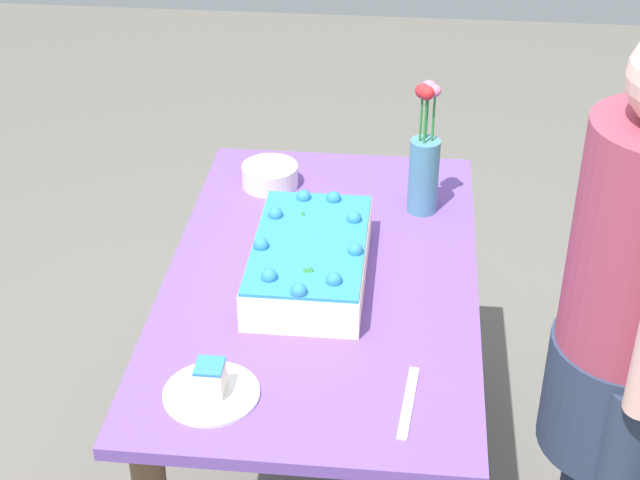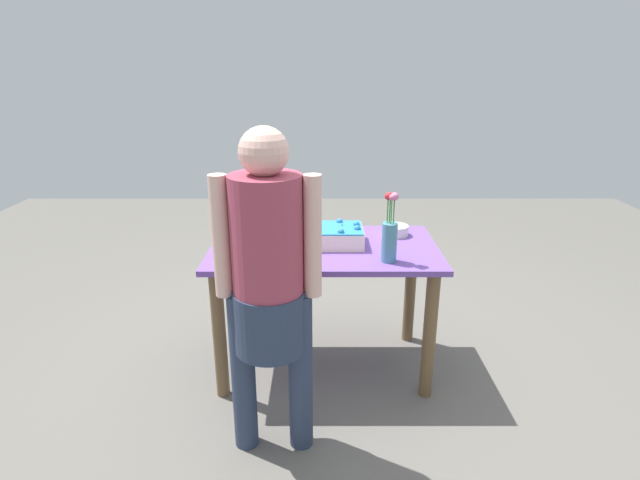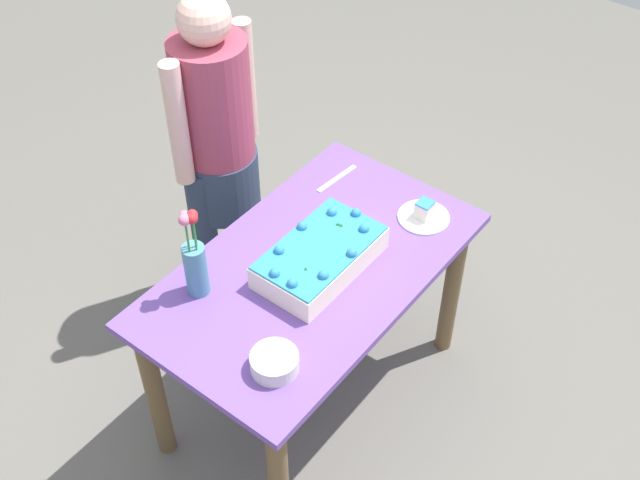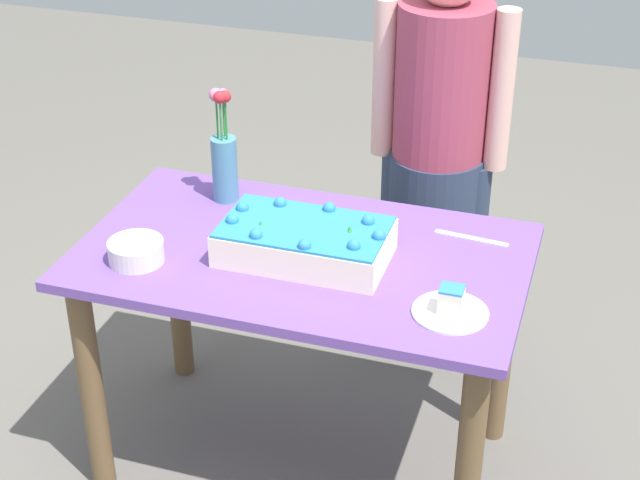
# 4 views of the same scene
# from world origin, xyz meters

# --- Properties ---
(ground_plane) EXTENTS (8.00, 8.00, 0.00)m
(ground_plane) POSITION_xyz_m (0.00, 0.00, 0.00)
(ground_plane) COLOR #625E58
(dining_table) EXTENTS (1.26, 0.74, 0.76)m
(dining_table) POSITION_xyz_m (0.00, 0.00, 0.62)
(dining_table) COLOR #6C48A3
(dining_table) RESTS_ON ground_plane
(sheet_cake) EXTENTS (0.46, 0.26, 0.12)m
(sheet_cake) POSITION_xyz_m (0.02, -0.03, 0.81)
(sheet_cake) COLOR #FFF2CA
(sheet_cake) RESTS_ON dining_table
(serving_plate_with_slice) EXTENTS (0.20, 0.20, 0.08)m
(serving_plate_with_slice) POSITION_xyz_m (0.45, -0.18, 0.78)
(serving_plate_with_slice) COLOR white
(serving_plate_with_slice) RESTS_ON dining_table
(cake_knife) EXTENTS (0.22, 0.04, 0.00)m
(cake_knife) POSITION_xyz_m (0.44, 0.22, 0.76)
(cake_knife) COLOR silver
(cake_knife) RESTS_ON dining_table
(flower_vase) EXTENTS (0.08, 0.08, 0.36)m
(flower_vase) POSITION_xyz_m (-0.33, 0.23, 0.90)
(flower_vase) COLOR teal
(flower_vase) RESTS_ON dining_table
(fruit_bowl) EXTENTS (0.15, 0.15, 0.06)m
(fruit_bowl) POSITION_xyz_m (-0.42, -0.19, 0.79)
(fruit_bowl) COLOR silver
(fruit_bowl) RESTS_ON dining_table
(person_standing) EXTENTS (0.45, 0.31, 1.49)m
(person_standing) POSITION_xyz_m (0.24, 0.67, 0.85)
(person_standing) COLOR #2A3751
(person_standing) RESTS_ON ground_plane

